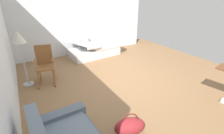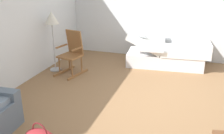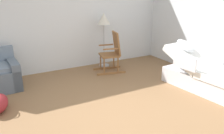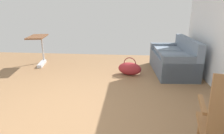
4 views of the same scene
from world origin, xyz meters
The scene contains 4 objects.
ground_plane centered at (0.00, 0.00, 0.00)m, with size 7.38×7.38×0.00m, color olive.
couch centered at (-2.03, 2.07, 0.31)m, with size 1.64×0.94×0.85m.
overbed_table centered at (-2.24, -1.46, 0.53)m, with size 0.87×0.54×0.84m.
duffel_bag centered at (-1.72, 0.99, 0.15)m, with size 0.44×0.62×0.43m.
Camera 4 is at (2.65, 0.96, 1.57)m, focal length 30.63 mm.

